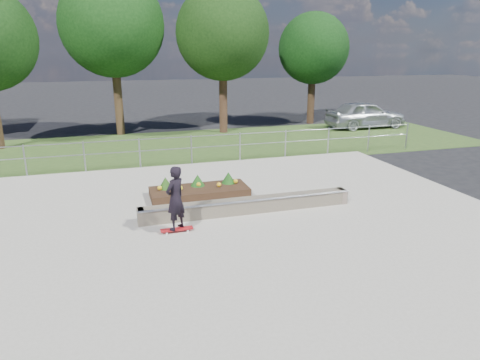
% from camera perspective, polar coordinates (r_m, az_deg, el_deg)
% --- Properties ---
extents(ground, '(120.00, 120.00, 0.00)m').
position_cam_1_polar(ground, '(10.28, 1.35, -8.31)').
color(ground, black).
rests_on(ground, ground).
extents(grass_verge, '(30.00, 8.00, 0.02)m').
position_cam_1_polar(grass_verge, '(20.52, -8.22, 4.42)').
color(grass_verge, '#2E481C').
rests_on(grass_verge, ground).
extents(concrete_slab, '(15.00, 15.00, 0.06)m').
position_cam_1_polar(concrete_slab, '(10.27, 1.35, -8.16)').
color(concrete_slab, '#9E998C').
rests_on(concrete_slab, ground).
extents(fence, '(20.06, 0.06, 1.20)m').
position_cam_1_polar(fence, '(16.98, -6.51, 4.51)').
color(fence, gray).
rests_on(fence, ground).
extents(tree_mid_left, '(5.25, 5.25, 8.25)m').
position_cam_1_polar(tree_mid_left, '(23.87, -16.68, 19.18)').
color(tree_mid_left, '#362315').
rests_on(tree_mid_left, ground).
extents(tree_mid_right, '(4.90, 4.90, 7.70)m').
position_cam_1_polar(tree_mid_right, '(23.60, -2.35, 18.94)').
color(tree_mid_right, '#361F15').
rests_on(tree_mid_right, ground).
extents(tree_far_right, '(4.20, 4.20, 6.60)m').
position_cam_1_polar(tree_far_right, '(27.09, 9.77, 16.87)').
color(tree_far_right, black).
rests_on(tree_far_right, ground).
extents(grind_ledge, '(6.00, 0.44, 0.43)m').
position_cam_1_polar(grind_ledge, '(11.86, 1.07, -3.40)').
color(grind_ledge, brown).
rests_on(grind_ledge, concrete_slab).
extents(planter_bed, '(3.00, 1.20, 0.61)m').
position_cam_1_polar(planter_bed, '(13.32, -5.47, -1.26)').
color(planter_bed, black).
rests_on(planter_bed, concrete_slab).
extents(skateboarder, '(0.80, 0.67, 1.69)m').
position_cam_1_polar(skateboarder, '(10.49, -8.62, -2.46)').
color(skateboarder, white).
rests_on(skateboarder, concrete_slab).
extents(parked_car, '(4.68, 1.90, 1.59)m').
position_cam_1_polar(parked_car, '(26.30, 16.38, 8.38)').
color(parked_car, '#9DA2A6').
rests_on(parked_car, ground).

